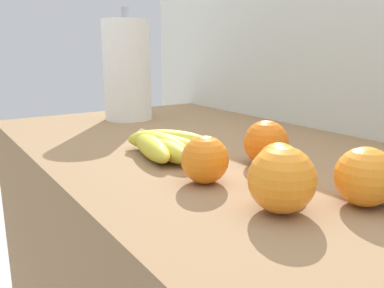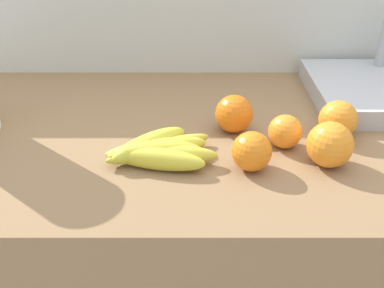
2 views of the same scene
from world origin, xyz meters
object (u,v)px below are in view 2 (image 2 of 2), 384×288
Objects in this scene: orange_right at (253,151)px; orange_back_right at (286,132)px; orange_back_left at (235,114)px; orange_far_right at (339,120)px; orange_front at (331,145)px; banana_bunch at (158,151)px.

orange_right is 1.10× the size of orange_back_right.
orange_back_right is 0.11m from orange_back_left.
orange_far_right is 0.12m from orange_back_right.
orange_far_right is at bearing 67.09° from orange_front.
orange_back_left reaches higher than orange_right.
orange_front is at bearing -43.95° from orange_back_right.
orange_far_right reaches higher than banana_bunch.
orange_far_right is 0.20m from orange_back_left.
orange_back_left reaches higher than orange_back_right.
orange_front is at bearing -2.06° from banana_bunch.
orange_right is 0.86× the size of orange_front.
banana_bunch is 0.19m from orange_back_left.
orange_front is at bearing -38.66° from orange_back_left.
orange_back_right is at bearing 136.05° from orange_front.
orange_right is (-0.18, -0.12, -0.00)m from orange_far_right.
orange_back_left is (0.15, 0.12, 0.02)m from banana_bunch.
orange_right is 0.93× the size of orange_back_left.
orange_right is 0.11m from orange_back_right.
orange_front reaches higher than orange_far_right.
orange_back_right is (0.07, 0.08, -0.00)m from orange_right.
orange_front reaches higher than orange_back_left.
orange_right reaches higher than banana_bunch.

